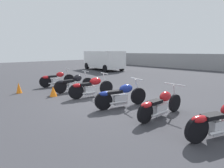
# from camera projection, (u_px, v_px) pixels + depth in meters

# --- Properties ---
(ground_plane) EXTENTS (60.00, 60.00, 0.00)m
(ground_plane) POSITION_uv_depth(u_px,v_px,m) (113.00, 99.00, 7.26)
(ground_plane) COLOR #38383D
(fence_back) EXTENTS (40.00, 0.04, 1.70)m
(fence_back) POSITION_uv_depth(u_px,v_px,m) (221.00, 63.00, 17.21)
(fence_back) COLOR gray
(fence_back) RESTS_ON ground_plane
(motorcycle_slot_0) EXTENTS (0.65, 1.98, 1.00)m
(motorcycle_slot_0) POSITION_uv_depth(u_px,v_px,m) (57.00, 79.00, 9.90)
(motorcycle_slot_0) COLOR black
(motorcycle_slot_0) RESTS_ON ground_plane
(motorcycle_slot_1) EXTENTS (0.57, 2.11, 0.98)m
(motorcycle_slot_1) POSITION_uv_depth(u_px,v_px,m) (74.00, 83.00, 8.64)
(motorcycle_slot_1) COLOR black
(motorcycle_slot_1) RESTS_ON ground_plane
(motorcycle_slot_2) EXTENTS (0.71, 2.07, 1.01)m
(motorcycle_slot_2) POSITION_uv_depth(u_px,v_px,m) (91.00, 87.00, 7.56)
(motorcycle_slot_2) COLOR black
(motorcycle_slot_2) RESTS_ON ground_plane
(motorcycle_slot_3) EXTENTS (0.88, 2.00, 0.99)m
(motorcycle_slot_3) POSITION_uv_depth(u_px,v_px,m) (121.00, 95.00, 6.17)
(motorcycle_slot_3) COLOR black
(motorcycle_slot_3) RESTS_ON ground_plane
(motorcycle_slot_4) EXTENTS (0.73, 2.08, 0.94)m
(motorcycle_slot_4) POSITION_uv_depth(u_px,v_px,m) (161.00, 105.00, 5.22)
(motorcycle_slot_4) COLOR black
(motorcycle_slot_4) RESTS_ON ground_plane
(motorcycle_slot_5) EXTENTS (1.05, 2.02, 0.97)m
(motorcycle_slot_5) POSITION_uv_depth(u_px,v_px,m) (221.00, 120.00, 3.98)
(motorcycle_slot_5) COLOR black
(motorcycle_slot_5) RESTS_ON ground_plane
(parked_van) EXTENTS (5.14, 2.76, 1.97)m
(parked_van) POSITION_uv_depth(u_px,v_px,m) (103.00, 60.00, 18.42)
(parked_van) COLOR white
(parked_van) RESTS_ON ground_plane
(traffic_cone_near) EXTENTS (0.33, 0.33, 0.45)m
(traffic_cone_near) POSITION_uv_depth(u_px,v_px,m) (53.00, 91.00, 7.71)
(traffic_cone_near) COLOR orange
(traffic_cone_near) RESTS_ON ground_plane
(traffic_cone_far) EXTENTS (0.26, 0.26, 0.51)m
(traffic_cone_far) POSITION_uv_depth(u_px,v_px,m) (19.00, 88.00, 8.28)
(traffic_cone_far) COLOR orange
(traffic_cone_far) RESTS_ON ground_plane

